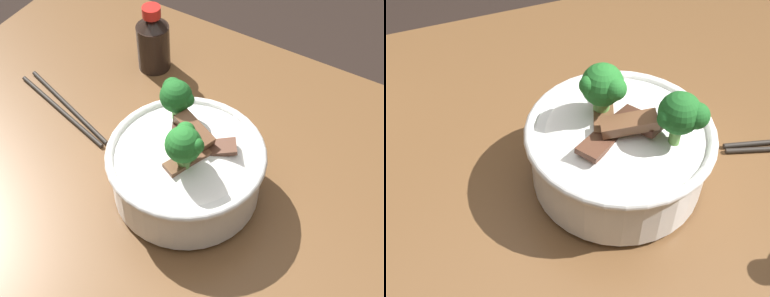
# 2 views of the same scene
# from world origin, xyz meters

# --- Properties ---
(dining_table) EXTENTS (1.22, 0.80, 0.75)m
(dining_table) POSITION_xyz_m (0.00, 0.00, 0.61)
(dining_table) COLOR brown
(dining_table) RESTS_ON ground
(rice_bowl) EXTENTS (0.22, 0.22, 0.16)m
(rice_bowl) POSITION_xyz_m (-0.10, 0.04, 0.81)
(rice_bowl) COLOR white
(rice_bowl) RESTS_ON dining_table
(chopsticks_pair) EXTENTS (0.21, 0.08, 0.01)m
(chopsticks_pair) POSITION_xyz_m (-0.36, 0.08, 0.75)
(chopsticks_pair) COLOR #28231E
(chopsticks_pair) RESTS_ON dining_table
(soy_sauce_bottle) EXTENTS (0.06, 0.06, 0.12)m
(soy_sauce_bottle) POSITION_xyz_m (-0.30, 0.24, 0.80)
(soy_sauce_bottle) COLOR black
(soy_sauce_bottle) RESTS_ON dining_table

